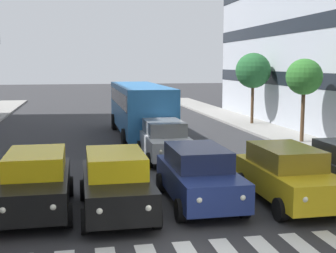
{
  "coord_description": "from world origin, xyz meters",
  "views": [
    {
      "loc": [
        2.32,
        8.74,
        4.19
      ],
      "look_at": [
        -0.86,
        -7.28,
        1.96
      ],
      "focal_mm": 48.87,
      "sensor_mm": 36.0,
      "label": 1
    }
  ],
  "objects_px": {
    "car_2": "(198,175)",
    "street_tree_3": "(253,71)",
    "bus_behind_traffic": "(139,105)",
    "street_tree_2": "(304,77)",
    "car_1": "(287,174)",
    "car_row2_0": "(164,140)",
    "car_3": "(116,182)",
    "car_4": "(36,182)"
  },
  "relations": [
    {
      "from": "car_2",
      "to": "street_tree_3",
      "type": "distance_m",
      "value": 18.74
    },
    {
      "from": "bus_behind_traffic",
      "to": "street_tree_2",
      "type": "distance_m",
      "value": 9.25
    },
    {
      "from": "street_tree_3",
      "to": "car_1",
      "type": "bearing_deg",
      "value": 71.76
    },
    {
      "from": "car_row2_0",
      "to": "bus_behind_traffic",
      "type": "bearing_deg",
      "value": -88.34
    },
    {
      "from": "street_tree_2",
      "to": "street_tree_3",
      "type": "height_order",
      "value": "street_tree_3"
    },
    {
      "from": "car_1",
      "to": "car_3",
      "type": "bearing_deg",
      "value": -0.96
    },
    {
      "from": "bus_behind_traffic",
      "to": "car_4",
      "type": "bearing_deg",
      "value": 70.17
    },
    {
      "from": "car_3",
      "to": "car_4",
      "type": "bearing_deg",
      "value": -12.84
    },
    {
      "from": "car_1",
      "to": "car_3",
      "type": "distance_m",
      "value": 5.15
    },
    {
      "from": "car_2",
      "to": "car_3",
      "type": "height_order",
      "value": "same"
    },
    {
      "from": "car_row2_0",
      "to": "street_tree_2",
      "type": "xyz_separation_m",
      "value": [
        -7.84,
        -2.46,
        2.62
      ]
    },
    {
      "from": "car_2",
      "to": "street_tree_3",
      "type": "height_order",
      "value": "street_tree_3"
    },
    {
      "from": "car_3",
      "to": "street_tree_2",
      "type": "relative_size",
      "value": 1.02
    },
    {
      "from": "bus_behind_traffic",
      "to": "street_tree_3",
      "type": "bearing_deg",
      "value": -158.04
    },
    {
      "from": "car_2",
      "to": "car_row2_0",
      "type": "xyz_separation_m",
      "value": [
        -0.2,
        -6.51,
        0.0
      ]
    },
    {
      "from": "car_2",
      "to": "car_4",
      "type": "height_order",
      "value": "same"
    },
    {
      "from": "car_3",
      "to": "street_tree_2",
      "type": "bearing_deg",
      "value": -138.45
    },
    {
      "from": "bus_behind_traffic",
      "to": "street_tree_3",
      "type": "relative_size",
      "value": 2.19
    },
    {
      "from": "car_2",
      "to": "bus_behind_traffic",
      "type": "height_order",
      "value": "bus_behind_traffic"
    },
    {
      "from": "car_2",
      "to": "car_4",
      "type": "distance_m",
      "value": 4.73
    },
    {
      "from": "car_2",
      "to": "car_row2_0",
      "type": "distance_m",
      "value": 6.51
    },
    {
      "from": "car_2",
      "to": "car_row2_0",
      "type": "bearing_deg",
      "value": -91.72
    },
    {
      "from": "car_4",
      "to": "street_tree_2",
      "type": "bearing_deg",
      "value": -145.32
    },
    {
      "from": "car_2",
      "to": "bus_behind_traffic",
      "type": "distance_m",
      "value": 13.29
    },
    {
      "from": "car_1",
      "to": "car_row2_0",
      "type": "bearing_deg",
      "value": -70.63
    },
    {
      "from": "car_3",
      "to": "car_2",
      "type": "bearing_deg",
      "value": -171.61
    },
    {
      "from": "car_4",
      "to": "street_tree_2",
      "type": "relative_size",
      "value": 1.02
    },
    {
      "from": "car_1",
      "to": "street_tree_2",
      "type": "distance_m",
      "value": 11.17
    },
    {
      "from": "car_3",
      "to": "street_tree_3",
      "type": "distance_m",
      "value": 20.28
    },
    {
      "from": "bus_behind_traffic",
      "to": "car_row2_0",
      "type": "bearing_deg",
      "value": 91.66
    },
    {
      "from": "car_row2_0",
      "to": "street_tree_3",
      "type": "bearing_deg",
      "value": -128.69
    },
    {
      "from": "car_1",
      "to": "car_3",
      "type": "height_order",
      "value": "same"
    },
    {
      "from": "car_2",
      "to": "car_4",
      "type": "relative_size",
      "value": 1.0
    },
    {
      "from": "car_3",
      "to": "street_tree_3",
      "type": "relative_size",
      "value": 0.92
    },
    {
      "from": "street_tree_2",
      "to": "car_2",
      "type": "bearing_deg",
      "value": 48.15
    },
    {
      "from": "car_4",
      "to": "bus_behind_traffic",
      "type": "distance_m",
      "value": 13.97
    },
    {
      "from": "car_1",
      "to": "street_tree_3",
      "type": "height_order",
      "value": "street_tree_3"
    },
    {
      "from": "street_tree_2",
      "to": "street_tree_3",
      "type": "bearing_deg",
      "value": -91.68
    },
    {
      "from": "car_row2_0",
      "to": "bus_behind_traffic",
      "type": "xyz_separation_m",
      "value": [
        0.2,
        -6.74,
        0.97
      ]
    },
    {
      "from": "car_2",
      "to": "car_1",
      "type": "bearing_deg",
      "value": 170.22
    },
    {
      "from": "car_1",
      "to": "car_4",
      "type": "height_order",
      "value": "same"
    },
    {
      "from": "street_tree_2",
      "to": "car_4",
      "type": "bearing_deg",
      "value": 34.68
    }
  ]
}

